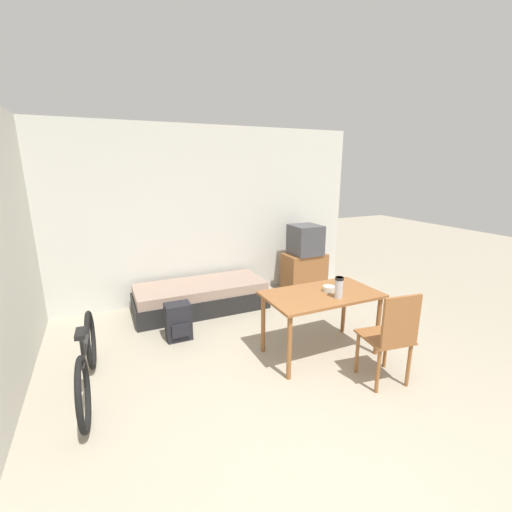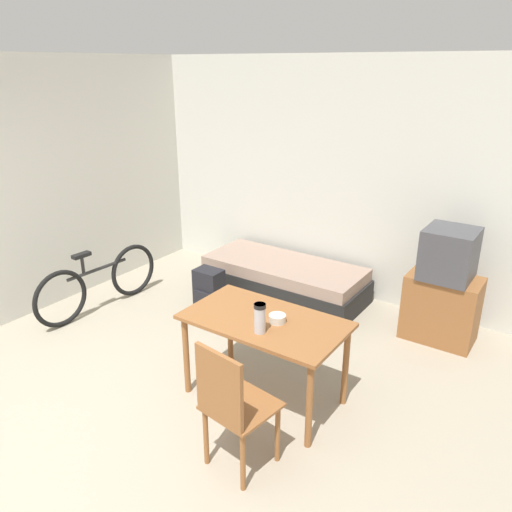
# 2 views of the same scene
# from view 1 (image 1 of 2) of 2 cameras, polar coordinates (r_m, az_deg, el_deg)

# --- Properties ---
(ground_plane) EXTENTS (20.00, 20.00, 0.00)m
(ground_plane) POSITION_cam_1_polar(r_m,az_deg,el_deg) (2.91, 15.17, -31.86)
(ground_plane) COLOR #9E937F
(wall_back) EXTENTS (5.41, 0.06, 2.70)m
(wall_back) POSITION_cam_1_polar(r_m,az_deg,el_deg) (5.46, -9.71, 6.69)
(wall_back) COLOR silver
(wall_back) RESTS_ON ground_plane
(daybed) EXTENTS (1.94, 0.81, 0.41)m
(daybed) POSITION_cam_1_polar(r_m,az_deg,el_deg) (5.23, -9.16, -6.67)
(daybed) COLOR black
(daybed) RESTS_ON ground_plane
(tv) EXTENTS (0.68, 0.48, 1.16)m
(tv) POSITION_cam_1_polar(r_m,az_deg,el_deg) (5.83, 8.11, -0.87)
(tv) COLOR brown
(tv) RESTS_ON ground_plane
(dining_table) EXTENTS (1.27, 0.72, 0.73)m
(dining_table) POSITION_cam_1_polar(r_m,az_deg,el_deg) (3.91, 10.83, -7.33)
(dining_table) COLOR brown
(dining_table) RESTS_ON ground_plane
(wooden_chair) EXTENTS (0.48, 0.48, 0.97)m
(wooden_chair) POSITION_cam_1_polar(r_m,az_deg,el_deg) (3.57, 21.67, -12.03)
(wooden_chair) COLOR brown
(wooden_chair) RESTS_ON ground_plane
(bicycle) EXTENTS (0.12, 1.58, 0.72)m
(bicycle) POSITION_cam_1_polar(r_m,az_deg,el_deg) (3.69, -26.31, -15.59)
(bicycle) COLOR black
(bicycle) RESTS_ON ground_plane
(thermos_flask) EXTENTS (0.09, 0.09, 0.23)m
(thermos_flask) POSITION_cam_1_polar(r_m,az_deg,el_deg) (3.74, 13.66, -4.95)
(thermos_flask) COLOR #B7B7BC
(thermos_flask) RESTS_ON dining_table
(mate_bowl) EXTENTS (0.13, 0.13, 0.06)m
(mate_bowl) POSITION_cam_1_polar(r_m,az_deg,el_deg) (3.94, 12.05, -5.36)
(mate_bowl) COLOR beige
(mate_bowl) RESTS_ON dining_table
(backpack) EXTENTS (0.31, 0.25, 0.47)m
(backpack) POSITION_cam_1_polar(r_m,az_deg,el_deg) (4.41, -12.81, -10.62)
(backpack) COLOR black
(backpack) RESTS_ON ground_plane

